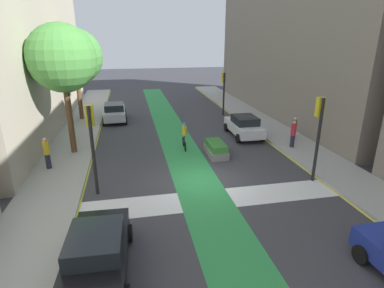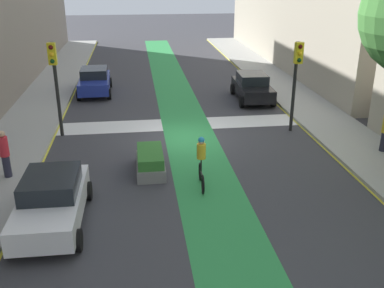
% 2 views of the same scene
% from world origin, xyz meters
% --- Properties ---
extents(ground_plane, '(120.00, 120.00, 0.00)m').
position_xyz_m(ground_plane, '(0.00, 0.00, 0.00)').
color(ground_plane, '#38383D').
extents(bike_lane_paint, '(2.40, 60.00, 0.01)m').
position_xyz_m(bike_lane_paint, '(-0.34, 0.00, 0.00)').
color(bike_lane_paint, '#2D8C47').
rests_on(bike_lane_paint, ground_plane).
extents(crosswalk_band, '(12.00, 1.80, 0.01)m').
position_xyz_m(crosswalk_band, '(0.00, -2.00, 0.00)').
color(crosswalk_band, silver).
rests_on(crosswalk_band, ground_plane).
extents(sidewalk_left, '(3.00, 60.00, 0.15)m').
position_xyz_m(sidewalk_left, '(-7.50, 0.00, 0.07)').
color(sidewalk_left, '#9E9E99').
rests_on(sidewalk_left, ground_plane).
extents(curb_stripe_left, '(0.16, 60.00, 0.01)m').
position_xyz_m(curb_stripe_left, '(-6.00, 0.00, 0.01)').
color(curb_stripe_left, yellow).
rests_on(curb_stripe_left, ground_plane).
extents(sidewalk_right, '(3.00, 60.00, 0.15)m').
position_xyz_m(sidewalk_right, '(7.50, 0.00, 0.07)').
color(sidewalk_right, '#9E9E99').
rests_on(sidewalk_right, ground_plane).
extents(curb_stripe_right, '(0.16, 60.00, 0.01)m').
position_xyz_m(curb_stripe_right, '(6.00, 0.00, 0.01)').
color(curb_stripe_right, yellow).
rests_on(curb_stripe_right, ground_plane).
extents(traffic_signal_near_right, '(0.35, 0.52, 4.34)m').
position_xyz_m(traffic_signal_near_right, '(5.62, -1.01, 3.04)').
color(traffic_signal_near_right, black).
rests_on(traffic_signal_near_right, ground_plane).
extents(traffic_signal_near_left, '(0.35, 0.52, 4.26)m').
position_xyz_m(traffic_signal_near_left, '(-5.27, -0.26, 2.99)').
color(traffic_signal_near_left, black).
rests_on(traffic_signal_near_left, ground_plane).
extents(car_blue_right_near, '(2.10, 4.24, 1.57)m').
position_xyz_m(car_blue_right_near, '(4.61, -8.60, 0.80)').
color(car_blue_right_near, navy).
rests_on(car_blue_right_near, ground_plane).
extents(car_black_left_near, '(2.16, 4.27, 1.57)m').
position_xyz_m(car_black_left_near, '(-4.78, -5.86, 0.80)').
color(car_black_left_near, black).
rests_on(car_black_left_near, ground_plane).
extents(car_white_right_far, '(2.06, 4.22, 1.57)m').
position_xyz_m(car_white_right_far, '(4.76, 6.79, 0.80)').
color(car_white_right_far, silver).
rests_on(car_white_right_far, ground_plane).
extents(cyclist_in_lane, '(0.32, 1.73, 1.86)m').
position_xyz_m(cyclist_in_lane, '(-0.11, 4.84, 0.97)').
color(cyclist_in_lane, black).
rests_on(cyclist_in_lane, ground_plane).
extents(pedestrian_sidewalk_right_a, '(0.34, 0.34, 1.80)m').
position_xyz_m(pedestrian_sidewalk_right_a, '(6.91, 3.48, 1.07)').
color(pedestrian_sidewalk_right_a, '#262638').
rests_on(pedestrian_sidewalk_right_a, sidewalk_right).
extents(median_planter, '(1.07, 2.26, 0.85)m').
position_xyz_m(median_planter, '(1.66, 3.40, 0.40)').
color(median_planter, slate).
rests_on(median_planter, ground_plane).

